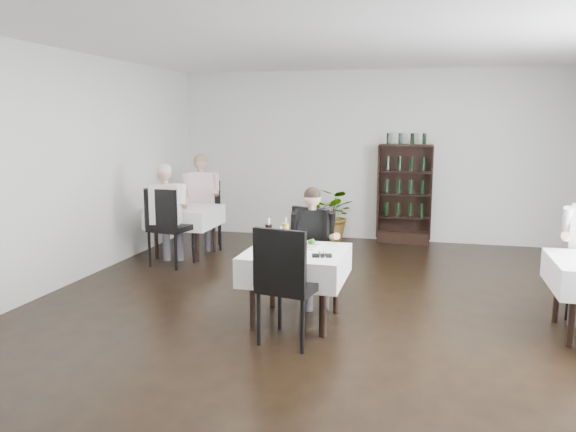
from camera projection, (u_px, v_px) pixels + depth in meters
The scene contains 18 objects.
room_shell at pixel (325, 182), 5.65m from camera, with size 9.00×9.00×9.00m.
wine_shelf at pixel (404, 195), 9.73m from camera, with size 0.90×0.28×1.75m.
main_table at pixel (296, 264), 5.87m from camera, with size 1.03×1.03×0.77m.
left_table at pixel (185, 217), 8.84m from camera, with size 0.98×0.98×0.77m.
potted_tree at pixel (333, 215), 9.93m from camera, with size 0.86×0.74×0.95m, color #27551D.
main_chair_far at pixel (303, 250), 6.50m from camera, with size 0.67×0.67×1.11m.
main_chair_near at pixel (286, 278), 5.24m from camera, with size 0.61×0.61×1.14m.
left_chair_far at pixel (206, 210), 9.43m from camera, with size 0.67×0.67×1.11m.
left_chair_near at pixel (167, 222), 8.13m from camera, with size 0.61×0.61×1.16m.
diner_main at pixel (313, 237), 6.45m from camera, with size 0.59×0.63×1.36m.
diner_left_far at pixel (201, 194), 9.38m from camera, with size 0.69×0.73×1.58m.
diner_left_near at pixel (167, 207), 8.17m from camera, with size 0.62×0.65×1.51m.
plate_far at pixel (306, 245), 6.00m from camera, with size 0.31×0.31×0.08m.
plate_near at pixel (285, 254), 5.62m from camera, with size 0.27×0.27×0.07m.
pilsner_dark at pixel (269, 237), 5.89m from camera, with size 0.08×0.08×0.33m.
pilsner_lager at pixel (286, 235), 6.00m from camera, with size 0.08×0.08×0.32m.
coke_bottle at pixel (280, 241), 5.83m from camera, with size 0.06×0.06×0.25m.
napkin_cutlery at pixel (322, 255), 5.60m from camera, with size 0.23×0.22×0.02m.
Camera 1 is at (1.03, -5.55, 2.09)m, focal length 35.00 mm.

